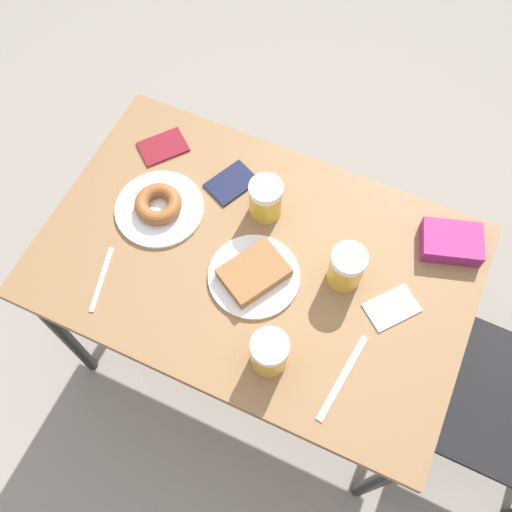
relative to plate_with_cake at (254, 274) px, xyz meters
name	(u,v)px	position (x,y,z in m)	size (l,w,h in m)	color
ground_plane	(256,346)	(-0.05, -0.02, -0.73)	(8.00, 8.00, 0.00)	gray
table	(256,270)	(-0.05, -0.02, -0.08)	(0.69, 1.08, 0.71)	olive
plate_with_cake	(254,274)	(0.00, 0.00, 0.00)	(0.23, 0.23, 0.04)	silver
plate_with_donut	(159,206)	(-0.07, -0.30, 0.00)	(0.23, 0.23, 0.05)	silver
beer_mug_left	(266,199)	(-0.18, -0.05, 0.04)	(0.09, 0.09, 0.11)	gold
beer_mug_center	(269,353)	(0.18, 0.12, 0.04)	(0.09, 0.09, 0.11)	gold
beer_mug_right	(347,267)	(-0.09, 0.20, 0.04)	(0.09, 0.09, 0.11)	gold
napkin_folded	(392,308)	(-0.06, 0.33, -0.01)	(0.14, 0.14, 0.00)	white
fork	(102,279)	(0.16, -0.34, -0.01)	(0.17, 0.06, 0.00)	silver
knife	(343,377)	(0.14, 0.29, -0.01)	(0.23, 0.04, 0.00)	silver
passport_near_edge	(231,183)	(-0.22, -0.17, -0.01)	(0.15, 0.13, 0.01)	#141938
passport_far_edge	(163,147)	(-0.25, -0.39, -0.01)	(0.15, 0.15, 0.01)	maroon
blue_pouch	(451,242)	(-0.28, 0.41, 0.01)	(0.14, 0.17, 0.04)	#8C2366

